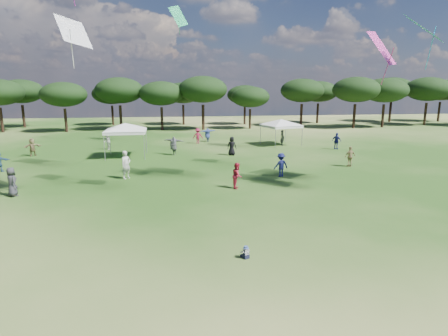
% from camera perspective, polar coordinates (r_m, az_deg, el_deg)
% --- Properties ---
extents(ground, '(140.00, 140.00, 0.00)m').
position_cam_1_polar(ground, '(11.30, 2.53, -19.02)').
color(ground, '#284E17').
rests_on(ground, ground).
extents(tree_line, '(108.78, 17.63, 7.77)m').
position_cam_1_polar(tree_line, '(57.06, -4.45, 11.60)').
color(tree_line, black).
rests_on(tree_line, ground).
extents(tent_left, '(6.83, 6.83, 3.24)m').
position_cam_1_polar(tent_left, '(33.22, -14.80, 6.44)').
color(tent_left, gray).
rests_on(tent_left, ground).
extents(tent_right, '(6.54, 6.54, 3.00)m').
position_cam_1_polar(tent_right, '(39.66, 8.72, 7.20)').
color(tent_right, gray).
rests_on(tent_right, ground).
extents(toddler, '(0.34, 0.37, 0.45)m').
position_cam_1_polar(toddler, '(13.43, 3.32, -12.75)').
color(toddler, black).
rests_on(toddler, ground).
extents(festival_crowd, '(29.41, 21.02, 1.86)m').
position_cam_1_polar(festival_crowd, '(32.51, -6.93, 3.06)').
color(festival_crowd, '#9D8656').
rests_on(festival_crowd, ground).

